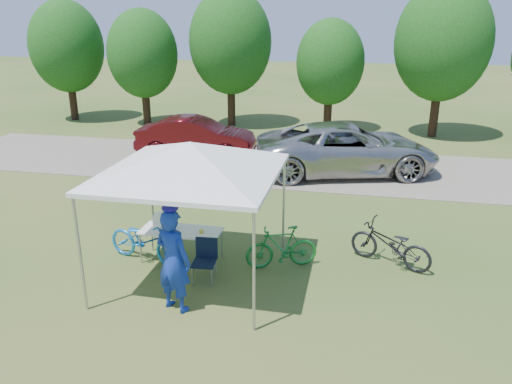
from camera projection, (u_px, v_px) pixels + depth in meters
ground at (196, 277)px, 9.84m from camera, size 100.00×100.00×0.00m
gravel_strip at (270, 165)px, 17.22m from camera, size 24.00×5.00×0.02m
canopy at (190, 146)px, 8.96m from camera, size 4.53×4.53×3.00m
treeline at (289, 49)px, 21.69m from camera, size 24.89×4.28×6.30m
folding_table at (181, 232)px, 10.31m from camera, size 1.67×0.70×0.69m
folding_chair at (205, 256)px, 9.60m from camera, size 0.46×0.48×0.84m
cooler at (165, 222)px, 10.31m from camera, size 0.43×0.29×0.31m
ice_cream_cup at (201, 231)px, 10.15m from camera, size 0.09×0.09×0.07m
cyclist at (173, 260)px, 8.47m from camera, size 0.79×0.65×1.87m
bike_blue at (145, 240)px, 10.34m from camera, size 1.89×1.06×0.94m
bike_green at (282, 247)px, 10.09m from camera, size 1.53×0.94×0.89m
bike_dark at (390, 245)px, 10.17m from camera, size 1.83×1.28×0.91m
minivan at (347, 148)px, 16.11m from camera, size 6.31×4.17×1.61m
sedan at (196, 137)px, 18.13m from camera, size 4.37×1.82×1.41m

